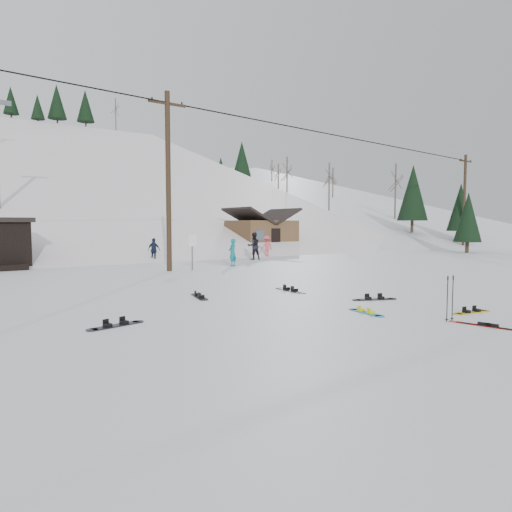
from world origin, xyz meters
TOP-DOWN VIEW (x-y plane):
  - ground at (0.00, 0.00)m, footprint 200.00×200.00m
  - ski_slope at (0.00, 55.00)m, footprint 60.00×85.24m
  - ridge_right at (38.00, 50.00)m, footprint 45.66×93.98m
  - treeline_right at (36.00, 42.00)m, footprint 20.00×60.00m
  - utility_pole at (2.00, 14.00)m, footprint 2.00×0.26m
  - utility_pole_right at (34.00, 17.00)m, footprint 2.00×0.26m
  - trail_sign at (3.10, 13.58)m, footprint 0.50×0.09m
  - cabin at (15.00, 24.00)m, footprint 5.39×4.40m
  - hero_snowboard at (1.69, 0.70)m, footprint 0.40×1.30m
  - hero_skis at (2.73, -2.06)m, footprint 0.47×1.73m
  - ski_poles at (2.58, -1.18)m, footprint 0.31×0.08m
  - board_scatter_a at (-4.33, 3.00)m, footprint 1.43×0.52m
  - board_scatter_b at (-0.72, 5.65)m, footprint 0.56×1.45m
  - board_scatter_d at (3.58, 2.02)m, footprint 1.39×0.76m
  - board_scatter_e at (4.05, -0.91)m, footprint 1.33×0.42m
  - board_scatter_f at (2.63, 5.04)m, footprint 0.39×1.65m
  - skier_teal at (6.08, 14.43)m, footprint 0.68×0.60m
  - skier_dark at (9.82, 17.69)m, footprint 1.01×0.86m
  - skier_pink at (12.06, 19.27)m, footprint 1.04×0.65m
  - skier_navy at (3.61, 19.89)m, footprint 0.82×0.93m

SIDE VIEW (x-z plane):
  - ski_slope at x=0.00m, z-range -44.99..20.99m
  - ridge_right at x=38.00m, z-range -38.30..16.30m
  - ground at x=0.00m, z-range 0.00..0.00m
  - treeline_right at x=36.00m, z-range -5.00..5.00m
  - hero_snowboard at x=1.69m, z-range -0.02..0.07m
  - board_scatter_e at x=4.05m, z-range -0.02..0.07m
  - hero_skis at x=2.73m, z-range -0.02..0.07m
  - board_scatter_a at x=-4.33m, z-range -0.02..0.08m
  - board_scatter_b at x=-0.72m, z-range -0.03..0.08m
  - board_scatter_d at x=3.58m, z-range -0.03..0.08m
  - board_scatter_f at x=2.63m, z-range -0.03..0.09m
  - ski_poles at x=2.58m, z-range 0.01..1.14m
  - skier_navy at x=3.61m, z-range 0.00..1.51m
  - skier_pink at x=12.06m, z-range 0.00..1.54m
  - skier_teal at x=6.08m, z-range 0.00..1.56m
  - skier_dark at x=9.82m, z-range 0.00..1.83m
  - trail_sign at x=3.10m, z-range 0.35..2.20m
  - cabin at x=15.00m, z-range -0.40..3.37m
  - utility_pole at x=2.00m, z-range 0.18..9.18m
  - utility_pole_right at x=34.00m, z-range 0.18..9.18m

